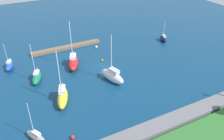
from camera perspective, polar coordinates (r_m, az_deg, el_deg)
water at (r=66.11m, az=-2.05°, el=0.98°), size 160.00×160.00×0.00m
pier_dock at (r=77.30m, az=-11.06°, el=5.46°), size 22.86×2.22×0.77m
breakwater at (r=47.72m, az=12.21°, el=-13.01°), size 68.33×3.47×1.24m
sailboat_gray_east_end at (r=46.47m, az=-18.18°, el=-15.13°), size 3.54×4.77×8.47m
sailboat_yellow_inner_mooring at (r=53.13m, az=-11.99°, el=-6.44°), size 4.72×7.76×13.09m
sailboat_red_by_breakwater at (r=65.97m, az=-9.45°, el=1.88°), size 5.49×8.37×13.59m
sailboat_green_west_end at (r=62.12m, az=-17.93°, el=-1.72°), size 4.10×6.16×10.42m
sailboat_blue_center_basin at (r=70.12m, az=-23.80°, el=0.94°), size 3.25×5.09×7.85m
sailboat_navy_mid_basin at (r=82.73m, az=12.44°, el=7.53°), size 2.53×4.85×7.08m
sailboat_white_outer_mooring at (r=58.79m, az=0.12°, el=-1.44°), size 4.17×7.89×12.55m
mooring_buoy_orange at (r=68.39m, az=-2.41°, el=2.40°), size 0.66×0.66×0.66m
mooring_buoy_red at (r=45.39m, az=-9.58°, el=-15.96°), size 0.78×0.78×0.78m
mooring_buoy_white at (r=76.32m, az=-3.85°, el=5.67°), size 0.82×0.82×0.82m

